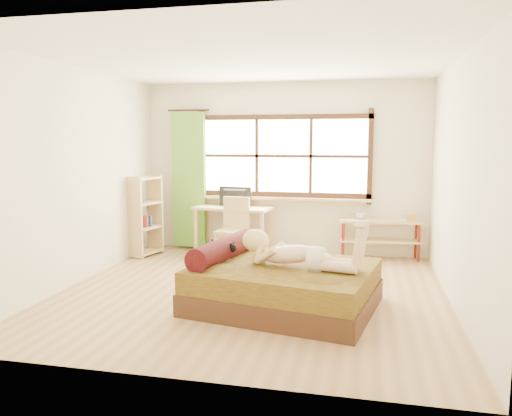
% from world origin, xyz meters
% --- Properties ---
extents(floor, '(4.50, 4.50, 0.00)m').
position_xyz_m(floor, '(0.00, 0.00, 0.00)').
color(floor, '#9E754C').
rests_on(floor, ground).
extents(ceiling, '(4.50, 4.50, 0.00)m').
position_xyz_m(ceiling, '(0.00, 0.00, 2.70)').
color(ceiling, white).
rests_on(ceiling, wall_back).
extents(wall_back, '(4.50, 0.00, 4.50)m').
position_xyz_m(wall_back, '(0.00, 2.25, 1.35)').
color(wall_back, silver).
rests_on(wall_back, floor).
extents(wall_front, '(4.50, 0.00, 4.50)m').
position_xyz_m(wall_front, '(0.00, -2.25, 1.35)').
color(wall_front, silver).
rests_on(wall_front, floor).
extents(wall_left, '(0.00, 4.50, 4.50)m').
position_xyz_m(wall_left, '(-2.25, 0.00, 1.35)').
color(wall_left, silver).
rests_on(wall_left, floor).
extents(wall_right, '(0.00, 4.50, 4.50)m').
position_xyz_m(wall_right, '(2.25, 0.00, 1.35)').
color(wall_right, silver).
rests_on(wall_right, floor).
extents(window, '(2.80, 0.16, 1.46)m').
position_xyz_m(window, '(0.00, 2.22, 1.51)').
color(window, '#FFEDBF').
rests_on(window, wall_back).
extents(curtain, '(0.55, 0.10, 2.20)m').
position_xyz_m(curtain, '(-1.55, 2.13, 1.15)').
color(curtain, '#478925').
rests_on(curtain, wall_back).
extents(bed, '(2.11, 1.81, 0.71)m').
position_xyz_m(bed, '(0.41, -0.44, 0.25)').
color(bed, black).
rests_on(bed, floor).
extents(woman, '(1.35, 0.61, 0.56)m').
position_xyz_m(woman, '(0.61, -0.50, 0.75)').
color(woman, '#DBB48D').
rests_on(woman, bed).
extents(kitten, '(0.30, 0.16, 0.22)m').
position_xyz_m(kitten, '(-0.26, -0.35, 0.58)').
color(kitten, black).
rests_on(kitten, bed).
extents(desk, '(1.26, 0.69, 0.75)m').
position_xyz_m(desk, '(-0.76, 1.95, 0.65)').
color(desk, tan).
rests_on(desk, floor).
extents(monitor, '(0.54, 0.13, 0.31)m').
position_xyz_m(monitor, '(-0.76, 2.00, 0.91)').
color(monitor, black).
rests_on(monitor, desk).
extents(chair, '(0.47, 0.47, 0.94)m').
position_xyz_m(chair, '(-0.64, 1.59, 0.53)').
color(chair, tan).
rests_on(chair, floor).
extents(pipe_shelf, '(1.23, 0.42, 0.68)m').
position_xyz_m(pipe_shelf, '(1.53, 2.07, 0.44)').
color(pipe_shelf, tan).
rests_on(pipe_shelf, floor).
extents(cup, '(0.15, 0.15, 0.11)m').
position_xyz_m(cup, '(1.22, 2.07, 0.66)').
color(cup, gray).
rests_on(cup, pipe_shelf).
extents(book, '(0.19, 0.25, 0.02)m').
position_xyz_m(book, '(1.72, 2.07, 0.61)').
color(book, gray).
rests_on(book, pipe_shelf).
extents(bookshelf, '(0.43, 0.60, 1.25)m').
position_xyz_m(bookshelf, '(-2.08, 1.54, 0.63)').
color(bookshelf, tan).
rests_on(bookshelf, floor).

